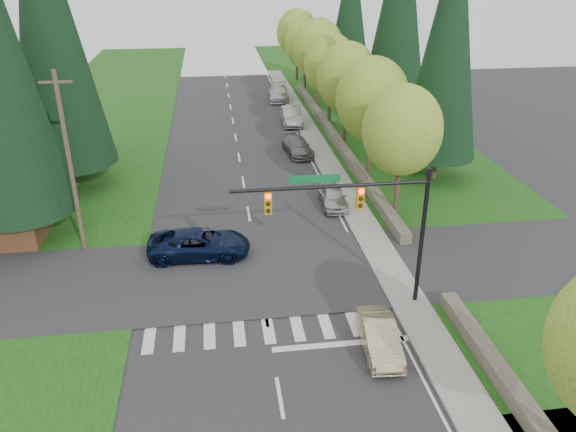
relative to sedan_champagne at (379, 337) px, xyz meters
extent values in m
plane|color=#28282B|center=(-4.47, -1.24, -0.65)|extent=(120.00, 120.00, 0.00)
cube|color=#1B4211|center=(8.53, 18.76, -0.62)|extent=(14.00, 110.00, 0.06)
cube|color=#1B4211|center=(-17.47, 18.76, -0.62)|extent=(14.00, 110.00, 0.06)
cube|color=#28282B|center=(-4.47, 6.76, -0.65)|extent=(120.00, 8.00, 0.10)
cube|color=gray|center=(2.43, 20.76, -0.58)|extent=(1.80, 80.00, 0.13)
cube|color=gray|center=(1.58, 20.76, -0.58)|extent=(0.20, 80.00, 0.13)
cube|color=#4C4438|center=(4.13, -4.24, -0.30)|extent=(0.70, 14.00, 0.70)
cube|color=#4C4438|center=(4.13, 28.76, -0.30)|extent=(0.70, 40.00, 0.70)
cylinder|color=black|center=(2.73, 3.26, 2.75)|extent=(0.20, 0.20, 6.80)
cylinder|color=black|center=(-1.57, 3.26, 5.55)|extent=(8.60, 0.16, 0.16)
cube|color=#0C662D|center=(-2.27, 3.31, 5.90)|extent=(2.20, 0.04, 0.35)
cube|color=#BF8C0C|center=(-0.27, 3.26, 4.95)|extent=(0.32, 0.24, 1.00)
sphere|color=#FF0C05|center=(-0.27, 3.12, 5.30)|extent=(0.22, 0.22, 0.22)
cube|color=#BF8C0C|center=(-4.27, 3.26, 4.95)|extent=(0.32, 0.24, 1.00)
sphere|color=#FF0C05|center=(-4.27, 3.12, 5.30)|extent=(0.22, 0.22, 0.22)
cylinder|color=#473828|center=(-13.97, 10.76, 4.35)|extent=(0.24, 0.24, 10.00)
cube|color=#473828|center=(-13.97, 10.76, 8.75)|extent=(1.60, 0.10, 0.12)
cylinder|color=#38281C|center=(4.73, 12.76, 1.73)|extent=(0.32, 0.32, 4.76)
ellipsoid|color=#5A8022|center=(4.73, 12.76, 4.96)|extent=(4.80, 4.80, 5.52)
cylinder|color=#38281C|center=(4.83, 19.76, 1.82)|extent=(0.32, 0.32, 4.93)
ellipsoid|color=#5A8022|center=(4.83, 19.76, 5.16)|extent=(5.20, 5.20, 5.98)
cylinder|color=#38281C|center=(4.63, 26.76, 1.87)|extent=(0.32, 0.32, 5.04)
ellipsoid|color=#5A8022|center=(4.63, 26.76, 5.29)|extent=(5.00, 5.00, 5.75)
cylinder|color=#38281C|center=(4.73, 33.76, 1.76)|extent=(0.32, 0.32, 4.82)
ellipsoid|color=#5A8022|center=(4.73, 33.76, 5.03)|extent=(5.00, 5.00, 5.75)
cylinder|color=#38281C|center=(4.83, 40.76, 1.93)|extent=(0.32, 0.32, 5.15)
ellipsoid|color=#5A8022|center=(4.83, 40.76, 5.43)|extent=(5.40, 5.40, 6.21)
cylinder|color=#38281C|center=(4.63, 47.76, 1.71)|extent=(0.32, 0.32, 4.70)
ellipsoid|color=#5A8022|center=(4.63, 47.76, 4.90)|extent=(4.80, 4.80, 5.52)
cylinder|color=#38281C|center=(4.73, 54.76, 1.85)|extent=(0.32, 0.32, 4.98)
ellipsoid|color=#5A8022|center=(4.73, 54.76, 5.23)|extent=(5.20, 5.20, 5.98)
cylinder|color=#38281C|center=(-17.47, 12.76, 0.35)|extent=(0.50, 0.50, 2.00)
cylinder|color=#38281C|center=(-16.47, 20.76, 0.35)|extent=(0.50, 0.50, 2.00)
cone|color=black|center=(-16.47, 20.76, 10.65)|extent=(6.46, 6.46, 19.00)
cylinder|color=#38281C|center=(-18.47, 26.76, 0.35)|extent=(0.50, 0.50, 2.00)
cone|color=black|center=(-18.47, 26.76, 9.65)|extent=(5.78, 5.78, 17.00)
cylinder|color=#38281C|center=(9.53, 18.76, 0.35)|extent=(0.50, 0.50, 2.00)
cone|color=black|center=(9.53, 18.76, 9.15)|extent=(5.44, 5.44, 16.00)
cylinder|color=#38281C|center=(10.53, 32.76, 0.35)|extent=(0.50, 0.50, 2.00)
cone|color=black|center=(10.53, 32.76, 10.15)|extent=(6.12, 6.12, 18.00)
cylinder|color=#38281C|center=(9.53, 46.76, 0.35)|extent=(0.50, 0.50, 2.00)
cone|color=black|center=(9.53, 46.76, 8.65)|extent=(5.10, 5.10, 15.00)
imported|color=#CFB78A|center=(0.00, 0.00, 0.00)|extent=(1.61, 4.00, 1.29)
imported|color=black|center=(-7.52, 9.10, 0.12)|extent=(5.63, 2.80, 1.53)
imported|color=#ADADB2|center=(1.13, 14.75, 0.03)|extent=(1.74, 4.01, 1.34)
imported|color=slate|center=(0.39, 25.48, 0.03)|extent=(2.39, 4.82, 1.35)
imported|color=#A3A3A8|center=(1.13, 34.23, 0.18)|extent=(1.89, 5.04, 1.64)
imported|color=silver|center=(1.13, 34.76, 0.02)|extent=(2.02, 4.05, 1.33)
imported|color=#B8B8BD|center=(1.13, 44.21, 0.12)|extent=(2.62, 5.48, 1.54)
camera|label=1|loc=(-6.34, -18.33, 14.58)|focal=35.00mm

